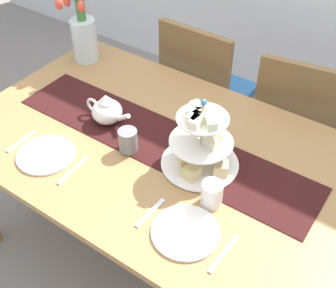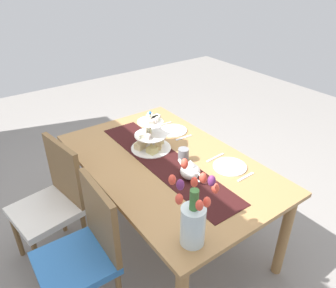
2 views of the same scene
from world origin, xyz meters
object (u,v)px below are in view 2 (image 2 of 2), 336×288
Objects in this scene: chair_right at (53,199)px; dinner_plate_left at (230,166)px; tulip_vase at (193,218)px; fork_right at (184,138)px; knife_right at (163,124)px; knife_left at (215,158)px; fork_left at (246,177)px; mug_grey at (183,155)px; dining_table at (167,172)px; mug_white_text at (157,131)px; chair_left at (85,249)px; teapot at (190,171)px; dinner_plate_right at (173,131)px; tiered_cake_stand at (150,137)px.

dinner_plate_left is at bearing -122.64° from chair_right.
fork_right is at bearing -36.04° from tulip_vase.
knife_right is (0.13, -1.04, 0.23)m from chair_right.
chair_right is at bearing 63.38° from knife_left.
fork_left is at bearing 180.00° from knife_left.
chair_right reaches higher than mug_grey.
mug_white_text is at bearing -22.75° from dining_table.
chair_left is 1.27m from knife_right.
tulip_vase is at bearing 119.85° from dinner_plate_left.
teapot is 1.04× the size of dinner_plate_left.
mug_grey is at bearing 64.09° from knife_left.
chair_left is 6.07× the size of fork_right.
chair_left reaches higher than fork_left.
knife_right is (0.15, 0.00, -0.00)m from dinner_plate_right.
mug_white_text reaches higher than dinner_plate_left.
chair_left is 3.96× the size of dinner_plate_left.
fork_right is 0.22m from mug_white_text.
fork_right is at bearing 0.00° from knife_left.
dinner_plate_right reaches higher than dining_table.
fork_left is at bearing 180.00° from dinner_plate_left.
knife_left and knife_right have the same top height.
dining_table is 9.57× the size of knife_right.
fork_left is at bearing 180.00° from dinner_plate_right.
dinner_plate_right is at bearing -27.41° from mug_grey.
dining_table is at bearing 138.10° from dinner_plate_right.
tiered_cake_stand is 0.50m from knife_left.
knife_left is at bearing -141.12° from tiered_cake_stand.
knife_left is (0.14, 0.00, -0.00)m from dinner_plate_left.
dining_table is 10.85× the size of fork_right.
tulip_vase reaches higher than dinner_plate_right.
tiered_cake_stand is 0.30m from mug_grey.
mug_grey is at bearing -116.79° from chair_right.
knife_right is at bearing 0.00° from knife_left.
chair_left is 3.82× the size of teapot.
fork_right is (0.36, 0.00, 0.00)m from knife_left.
mug_grey is (-0.41, 0.21, 0.05)m from dinner_plate_right.
teapot reaches higher than dinner_plate_right.
tiered_cake_stand reaches higher than chair_right.
mug_grey is (0.10, 0.21, 0.05)m from knife_left.
chair_left is 9.58× the size of mug_grey.
knife_right is 1.79× the size of mug_grey.
chair_right reaches higher than dining_table.
dinner_plate_left is at bearing 180.00° from fork_right.
fork_left is 1.58× the size of mug_grey.
chair_left is 0.73m from tulip_vase.
tiered_cake_stand is at bearing 19.02° from mug_grey.
knife_right is at bearing -48.29° from tiered_cake_stand.
teapot is 0.67m from dinner_plate_right.
tiered_cake_stand is (-0.14, -0.73, 0.32)m from chair_right.
dinner_plate_right is (0.34, -0.30, 0.10)m from dining_table.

